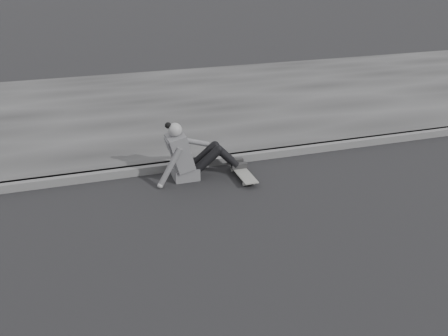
% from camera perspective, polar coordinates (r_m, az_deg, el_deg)
% --- Properties ---
extents(curb, '(24.00, 0.16, 0.12)m').
position_cam_1_polar(curb, '(8.98, 17.11, 3.08)').
color(curb, '#535353').
rests_on(curb, ground).
extents(sidewalk, '(24.00, 6.00, 0.12)m').
position_cam_1_polar(sidewalk, '(11.44, 8.67, 8.31)').
color(sidewalk, '#333333').
rests_on(sidewalk, ground).
extents(skateboard, '(0.20, 0.78, 0.09)m').
position_cam_1_polar(skateboard, '(7.29, 2.16, -0.60)').
color(skateboard, '#969691').
rests_on(skateboard, ground).
extents(seated_woman, '(1.38, 0.46, 0.88)m').
position_cam_1_polar(seated_woman, '(7.20, -3.98, 1.52)').
color(seated_woman, '#525254').
rests_on(seated_woman, ground).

